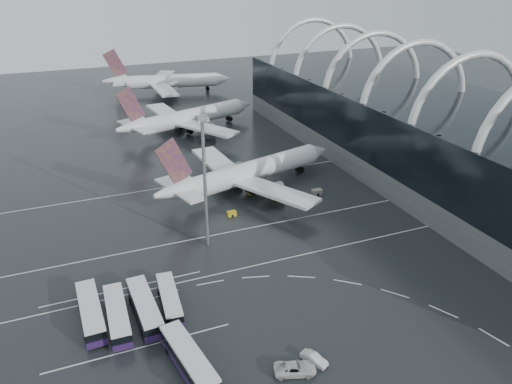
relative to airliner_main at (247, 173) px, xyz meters
name	(u,v)px	position (x,y,z in m)	size (l,w,h in m)	color
ground	(250,261)	(-11.46, -30.81, -4.49)	(420.00, 420.00, 0.00)	black
terminal	(441,137)	(50.10, -10.97, 6.38)	(42.00, 160.00, 34.90)	#5B5E60
lane_marking_near	(253,266)	(-11.46, -32.81, -4.49)	(120.00, 0.25, 0.01)	silver
lane_marking_mid	(229,232)	(-11.46, -18.81, -4.49)	(120.00, 0.25, 0.01)	silver
lane_marking_far	(193,183)	(-11.46, 9.19, -4.49)	(120.00, 0.25, 0.01)	silver
bus_bay_line_south	(140,348)	(-35.46, -46.81, -4.49)	(28.00, 0.25, 0.01)	silver
bus_bay_line_north	(123,289)	(-35.46, -30.81, -4.49)	(28.00, 0.25, 0.01)	silver
airliner_main	(247,173)	(0.00, 0.00, 0.00)	(52.18, 45.15, 17.94)	white
airliner_gate_b	(187,118)	(-1.36, 51.75, 0.13)	(51.92, 46.12, 18.48)	white
airliner_gate_c	(165,82)	(4.42, 108.33, 0.36)	(54.29, 49.30, 19.42)	white
bus_row_near_a	(91,312)	(-41.43, -37.86, -2.61)	(3.58, 14.02, 3.43)	#251441
bus_row_near_b	(117,315)	(-37.64, -40.17, -2.67)	(3.56, 13.56, 3.31)	#251441
bus_row_near_c	(145,307)	(-33.26, -39.92, -2.61)	(3.67, 13.98, 3.42)	#251441
bus_row_near_d	(169,300)	(-29.04, -39.16, -2.83)	(3.77, 12.47, 3.02)	#251441
bus_row_far_c	(189,360)	(-29.76, -53.95, -2.61)	(5.25, 14.22, 3.42)	#251441
van_curve_a	(295,368)	(-16.24, -60.13, -3.66)	(2.76, 5.99, 1.67)	silver
van_curve_c	(314,359)	(-12.79, -59.32, -3.80)	(1.46, 4.18, 1.38)	silver
floodlight_mast	(204,168)	(-17.14, -22.06, 12.47)	(2.07, 2.07, 26.97)	gray
gse_cart_belly_a	(275,196)	(4.47, -7.47, -3.93)	(2.06, 1.22, 1.12)	gold
gse_cart_belly_c	(232,214)	(-8.32, -11.92, -3.94)	(2.02, 1.19, 1.10)	gold
gse_cart_belly_d	(317,192)	(14.99, -9.25, -3.81)	(2.50, 1.48, 1.36)	slate
gse_cart_belly_e	(253,191)	(0.67, -2.79, -3.81)	(2.51, 1.48, 1.37)	gold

